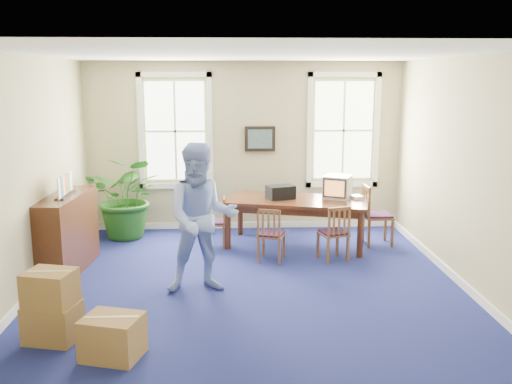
{
  "coord_description": "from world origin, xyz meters",
  "views": [
    {
      "loc": [
        -0.29,
        -7.59,
        2.93
      ],
      "look_at": [
        0.1,
        0.6,
        1.25
      ],
      "focal_mm": 40.0,
      "sensor_mm": 36.0,
      "label": 1
    }
  ],
  "objects_px": {
    "man": "(202,218)",
    "crt_tv": "(337,187)",
    "conference_table": "(296,222)",
    "potted_plant": "(128,197)",
    "chair_near_left": "(271,234)",
    "cardboard_boxes": "(73,300)",
    "credenza": "(67,231)"
  },
  "relations": [
    {
      "from": "man",
      "to": "crt_tv",
      "type": "bearing_deg",
      "value": 36.86
    },
    {
      "from": "conference_table",
      "to": "potted_plant",
      "type": "distance_m",
      "value": 3.1
    },
    {
      "from": "chair_near_left",
      "to": "potted_plant",
      "type": "distance_m",
      "value": 2.94
    },
    {
      "from": "man",
      "to": "cardboard_boxes",
      "type": "distance_m",
      "value": 2.03
    },
    {
      "from": "crt_tv",
      "to": "chair_near_left",
      "type": "xyz_separation_m",
      "value": [
        -1.22,
        -0.89,
        -0.59
      ]
    },
    {
      "from": "cardboard_boxes",
      "to": "man",
      "type": "bearing_deg",
      "value": 43.5
    },
    {
      "from": "man",
      "to": "credenza",
      "type": "bearing_deg",
      "value": 150.01
    },
    {
      "from": "chair_near_left",
      "to": "cardboard_boxes",
      "type": "relative_size",
      "value": 0.59
    },
    {
      "from": "credenza",
      "to": "potted_plant",
      "type": "height_order",
      "value": "potted_plant"
    },
    {
      "from": "conference_table",
      "to": "cardboard_boxes",
      "type": "relative_size",
      "value": 1.63
    },
    {
      "from": "conference_table",
      "to": "credenza",
      "type": "distance_m",
      "value": 3.82
    },
    {
      "from": "crt_tv",
      "to": "potted_plant",
      "type": "bearing_deg",
      "value": -164.6
    },
    {
      "from": "man",
      "to": "conference_table",
      "type": "bearing_deg",
      "value": 46.97
    },
    {
      "from": "credenza",
      "to": "potted_plant",
      "type": "relative_size",
      "value": 1.05
    },
    {
      "from": "man",
      "to": "cardboard_boxes",
      "type": "xyz_separation_m",
      "value": [
        -1.41,
        -1.33,
        -0.6
      ]
    },
    {
      "from": "crt_tv",
      "to": "man",
      "type": "bearing_deg",
      "value": -112.02
    },
    {
      "from": "potted_plant",
      "to": "chair_near_left",
      "type": "bearing_deg",
      "value": -30.57
    },
    {
      "from": "man",
      "to": "potted_plant",
      "type": "xyz_separation_m",
      "value": [
        -1.47,
        2.74,
        -0.27
      ]
    },
    {
      "from": "chair_near_left",
      "to": "conference_table",
      "type": "bearing_deg",
      "value": -102.88
    },
    {
      "from": "conference_table",
      "to": "chair_near_left",
      "type": "relative_size",
      "value": 2.74
    },
    {
      "from": "conference_table",
      "to": "crt_tv",
      "type": "xyz_separation_m",
      "value": [
        0.72,
        0.06,
        0.61
      ]
    },
    {
      "from": "chair_near_left",
      "to": "crt_tv",
      "type": "bearing_deg",
      "value": -125.89
    },
    {
      "from": "conference_table",
      "to": "potted_plant",
      "type": "height_order",
      "value": "potted_plant"
    },
    {
      "from": "man",
      "to": "potted_plant",
      "type": "distance_m",
      "value": 3.12
    },
    {
      "from": "man",
      "to": "potted_plant",
      "type": "height_order",
      "value": "man"
    },
    {
      "from": "crt_tv",
      "to": "potted_plant",
      "type": "relative_size",
      "value": 0.31
    },
    {
      "from": "potted_plant",
      "to": "cardboard_boxes",
      "type": "bearing_deg",
      "value": -89.07
    },
    {
      "from": "man",
      "to": "chair_near_left",
      "type": "bearing_deg",
      "value": 43.73
    },
    {
      "from": "chair_near_left",
      "to": "man",
      "type": "distance_m",
      "value": 1.73
    },
    {
      "from": "credenza",
      "to": "cardboard_boxes",
      "type": "distance_m",
      "value": 2.34
    },
    {
      "from": "man",
      "to": "credenza",
      "type": "relative_size",
      "value": 1.29
    },
    {
      "from": "chair_near_left",
      "to": "man",
      "type": "xyz_separation_m",
      "value": [
        -1.04,
        -1.25,
        0.59
      ]
    }
  ]
}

